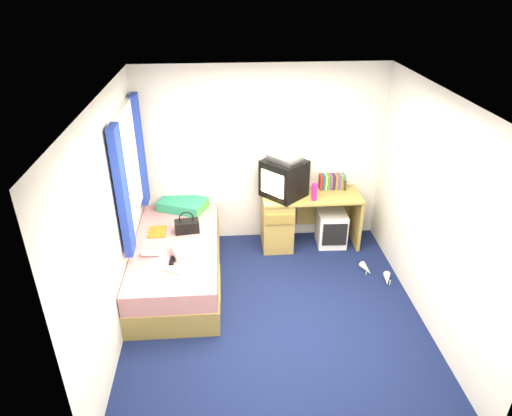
{
  "coord_description": "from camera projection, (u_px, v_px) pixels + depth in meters",
  "views": [
    {
      "loc": [
        -0.5,
        -3.89,
        3.41
      ],
      "look_at": [
        -0.15,
        0.7,
        0.97
      ],
      "focal_mm": 32.0,
      "sensor_mm": 36.0,
      "label": 1
    }
  ],
  "objects": [
    {
      "name": "white_heels",
      "position": [
        376.0,
        274.0,
        5.65
      ],
      "size": [
        0.34,
        0.46,
        0.09
      ],
      "color": "beige",
      "rests_on": "ground"
    },
    {
      "name": "room_shell",
      "position": [
        277.0,
        197.0,
        4.38
      ],
      "size": [
        3.4,
        3.4,
        3.4
      ],
      "color": "white",
      "rests_on": "ground"
    },
    {
      "name": "window_assembly",
      "position": [
        130.0,
        168.0,
        5.08
      ],
      "size": [
        0.11,
        1.42,
        1.4
      ],
      "color": "silver",
      "rests_on": "room_shell"
    },
    {
      "name": "towel",
      "position": [
        187.0,
        250.0,
        5.12
      ],
      "size": [
        0.4,
        0.37,
        0.11
      ],
      "primitive_type": "cube",
      "rotation": [
        0.0,
        0.0,
        0.37
      ],
      "color": "silver",
      "rests_on": "bed"
    },
    {
      "name": "desk",
      "position": [
        290.0,
        218.0,
        6.16
      ],
      "size": [
        1.3,
        0.55,
        0.75
      ],
      "color": "#A88D46",
      "rests_on": "ground"
    },
    {
      "name": "bed",
      "position": [
        178.0,
        262.0,
        5.48
      ],
      "size": [
        1.01,
        2.0,
        0.54
      ],
      "color": "#A88D46",
      "rests_on": "ground"
    },
    {
      "name": "water_bottle",
      "position": [
        151.0,
        253.0,
        5.09
      ],
      "size": [
        0.2,
        0.08,
        0.07
      ],
      "primitive_type": "cylinder",
      "rotation": [
        0.0,
        1.57,
        -0.06
      ],
      "color": "silver",
      "rests_on": "bed"
    },
    {
      "name": "picture_frame",
      "position": [
        344.0,
        184.0,
        6.13
      ],
      "size": [
        0.04,
        0.12,
        0.14
      ],
      "primitive_type": "cube",
      "rotation": [
        0.0,
        0.0,
        0.14
      ],
      "color": "#2F210F",
      "rests_on": "desk"
    },
    {
      "name": "ground",
      "position": [
        274.0,
        314.0,
        5.06
      ],
      "size": [
        3.4,
        3.4,
        0.0
      ],
      "primitive_type": "plane",
      "color": "#0C1438",
      "rests_on": "ground"
    },
    {
      "name": "pink_water_bottle",
      "position": [
        314.0,
        192.0,
        5.82
      ],
      "size": [
        0.07,
        0.07,
        0.22
      ],
      "primitive_type": "cylinder",
      "rotation": [
        0.0,
        0.0,
        0.05
      ],
      "color": "#BF1B77",
      "rests_on": "desk"
    },
    {
      "name": "handbag",
      "position": [
        187.0,
        226.0,
        5.54
      ],
      "size": [
        0.31,
        0.2,
        0.28
      ],
      "rotation": [
        0.0,
        0.0,
        0.13
      ],
      "color": "black",
      "rests_on": "bed"
    },
    {
      "name": "magazine",
      "position": [
        157.0,
        232.0,
        5.56
      ],
      "size": [
        0.22,
        0.29,
        0.01
      ],
      "primitive_type": "cube",
      "rotation": [
        0.0,
        0.0,
        0.04
      ],
      "color": "gold",
      "rests_on": "bed"
    },
    {
      "name": "remote_control",
      "position": [
        172.0,
        260.0,
        5.01
      ],
      "size": [
        0.06,
        0.16,
        0.02
      ],
      "primitive_type": "cube",
      "rotation": [
        0.0,
        0.0,
        -0.06
      ],
      "color": "black",
      "rests_on": "bed"
    },
    {
      "name": "pillow",
      "position": [
        183.0,
        204.0,
        6.07
      ],
      "size": [
        0.7,
        0.58,
        0.13
      ],
      "primitive_type": "cube",
      "rotation": [
        0.0,
        0.0,
        -0.39
      ],
      "color": "teal",
      "rests_on": "bed"
    },
    {
      "name": "vcr",
      "position": [
        285.0,
        158.0,
        5.75
      ],
      "size": [
        0.46,
        0.46,
        0.07
      ],
      "primitive_type": "cube",
      "rotation": [
        0.0,
        0.0,
        -0.84
      ],
      "color": "#AFAFB1",
      "rests_on": "crt_tv"
    },
    {
      "name": "aerosol_can",
      "position": [
        300.0,
        189.0,
        5.95
      ],
      "size": [
        0.06,
        0.06,
        0.17
      ],
      "primitive_type": "cylinder",
      "rotation": [
        0.0,
        0.0,
        -0.15
      ],
      "color": "white",
      "rests_on": "desk"
    },
    {
      "name": "book_row",
      "position": [
        332.0,
        182.0,
        6.13
      ],
      "size": [
        0.34,
        0.13,
        0.2
      ],
      "color": "maroon",
      "rests_on": "desk"
    },
    {
      "name": "crt_tv",
      "position": [
        284.0,
        178.0,
        5.88
      ],
      "size": [
        0.66,
        0.66,
        0.48
      ],
      "rotation": [
        0.0,
        0.0,
        -0.83
      ],
      "color": "black",
      "rests_on": "desk"
    },
    {
      "name": "storage_cube",
      "position": [
        331.0,
        228.0,
        6.24
      ],
      "size": [
        0.39,
        0.39,
        0.48
      ],
      "primitive_type": "cube",
      "rotation": [
        0.0,
        0.0,
        -0.04
      ],
      "color": "white",
      "rests_on": "ground"
    },
    {
      "name": "colour_swatch_fan",
      "position": [
        173.0,
        271.0,
        4.84
      ],
      "size": [
        0.22,
        0.16,
        0.01
      ],
      "primitive_type": "cube",
      "rotation": [
        0.0,
        0.0,
        -0.49
      ],
      "color": "orange",
      "rests_on": "bed"
    }
  ]
}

